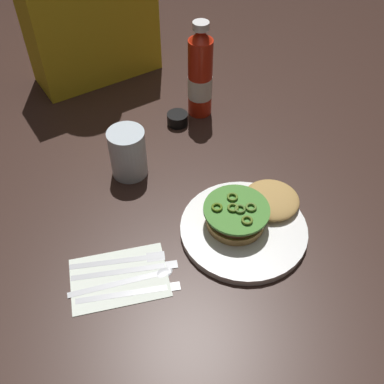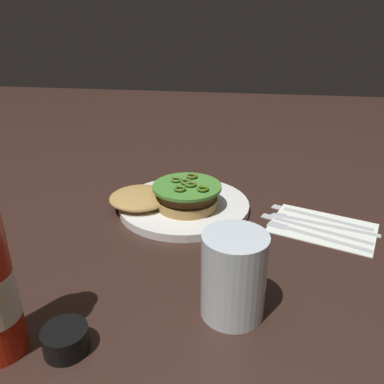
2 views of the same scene
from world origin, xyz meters
The scene contains 10 objects.
ground_plane centered at (0.00, 0.00, 0.00)m, with size 3.00×3.00×0.00m, color #321F19.
dinner_plate centered at (0.04, -0.17, 0.01)m, with size 0.26×0.26×0.02m, color white.
burger_sandwich centered at (0.06, -0.15, 0.04)m, with size 0.22×0.14×0.05m.
water_glass centered at (-0.08, 0.12, 0.06)m, with size 0.08×0.08×0.12m, color silver.
condiment_cup centered at (0.11, 0.22, 0.02)m, with size 0.05×0.05×0.03m, color black.
napkin centered at (-0.23, -0.13, 0.00)m, with size 0.18×0.13×0.00m, color white.
steak_knife centered at (-0.22, -0.18, 0.00)m, with size 0.19×0.09×0.00m.
spoon_utensil centered at (-0.21, -0.15, 0.00)m, with size 0.20×0.07×0.00m.
butter_knife centered at (-0.20, -0.13, 0.00)m, with size 0.20×0.09×0.00m.
fork_utensil centered at (-0.20, -0.10, 0.00)m, with size 0.18×0.09×0.00m.
Camera 2 is at (-0.09, 0.53, 0.36)m, focal length 36.34 mm.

